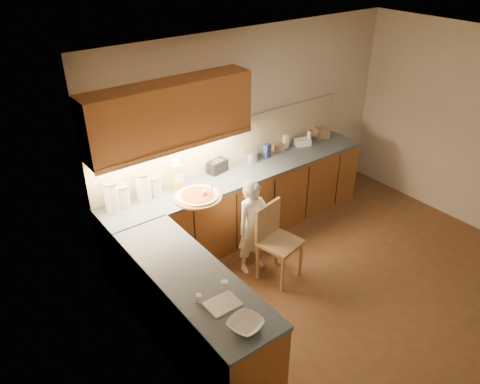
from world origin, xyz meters
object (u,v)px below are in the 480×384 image
at_px(oil_jug, 177,176).
at_px(wooden_chair, 275,237).
at_px(pizza_on_board, 198,196).
at_px(child, 253,227).
at_px(toaster, 217,166).

bearing_deg(oil_jug, wooden_chair, -59.06).
relative_size(pizza_on_board, child, 0.47).
bearing_deg(child, oil_jug, 122.91).
bearing_deg(oil_jug, toaster, 5.61).
relative_size(wooden_chair, toaster, 3.44).
relative_size(pizza_on_board, toaster, 2.03).
bearing_deg(pizza_on_board, child, -45.91).
distance_m(pizza_on_board, wooden_chair, 0.99).
xyz_separation_m(child, oil_jug, (-0.50, 0.80, 0.50)).
height_order(pizza_on_board, child, child).
bearing_deg(child, pizza_on_board, 134.61).
distance_m(pizza_on_board, toaster, 0.68).
xyz_separation_m(child, wooden_chair, (0.12, -0.25, -0.05)).
relative_size(pizza_on_board, wooden_chair, 0.59).
distance_m(child, toaster, 0.95).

